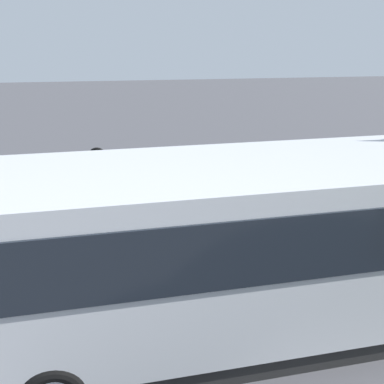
% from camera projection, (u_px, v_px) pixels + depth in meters
% --- Properties ---
extents(ground_plane, '(80.00, 80.00, 0.00)m').
position_uv_depth(ground_plane, '(242.00, 220.00, 11.74)').
color(ground_plane, '#424247').
extents(tour_bus, '(10.51, 2.92, 3.25)m').
position_uv_depth(tour_bus, '(274.00, 250.00, 6.84)').
color(tour_bus, '#B7BABF').
rests_on(tour_bus, ground_plane).
extents(spectator_far_left, '(0.58, 0.34, 1.78)m').
position_uv_depth(spectator_far_left, '(327.00, 215.00, 9.57)').
color(spectator_far_left, black).
rests_on(spectator_far_left, ground_plane).
extents(spectator_left, '(0.58, 0.36, 1.80)m').
position_uv_depth(spectator_left, '(278.00, 217.00, 9.41)').
color(spectator_left, '#473823').
rests_on(spectator_left, ground_plane).
extents(spectator_centre, '(0.58, 0.35, 1.69)m').
position_uv_depth(spectator_centre, '(221.00, 219.00, 9.50)').
color(spectator_centre, '#473823').
rests_on(spectator_centre, ground_plane).
extents(spectator_right, '(0.58, 0.38, 1.80)m').
position_uv_depth(spectator_right, '(173.00, 220.00, 9.26)').
color(spectator_right, '#473823').
rests_on(spectator_right, ground_plane).
extents(parked_motorcycle_silver, '(2.05, 0.58, 0.99)m').
position_uv_depth(parked_motorcycle_silver, '(114.00, 262.00, 8.69)').
color(parked_motorcycle_silver, black).
rests_on(parked_motorcycle_silver, ground_plane).
extents(stunt_motorcycle, '(1.83, 0.88, 1.90)m').
position_uv_depth(stunt_motorcycle, '(119.00, 170.00, 12.78)').
color(stunt_motorcycle, black).
rests_on(stunt_motorcycle, ground_plane).
extents(traffic_cone, '(0.34, 0.34, 0.63)m').
position_uv_depth(traffic_cone, '(163.00, 207.00, 11.88)').
color(traffic_cone, orange).
rests_on(traffic_cone, ground_plane).
extents(bay_line_a, '(0.32, 4.43, 0.01)m').
position_uv_depth(bay_line_a, '(373.00, 187.00, 14.35)').
color(bay_line_a, white).
rests_on(bay_line_a, ground_plane).
extents(bay_line_b, '(0.32, 4.50, 0.01)m').
position_uv_depth(bay_line_b, '(307.00, 191.00, 13.96)').
color(bay_line_b, white).
rests_on(bay_line_b, ground_plane).
extents(bay_line_c, '(0.33, 4.59, 0.01)m').
position_uv_depth(bay_line_c, '(236.00, 195.00, 13.57)').
color(bay_line_c, white).
rests_on(bay_line_c, ground_plane).
extents(bay_line_d, '(0.31, 4.18, 0.01)m').
position_uv_depth(bay_line_d, '(162.00, 200.00, 13.19)').
color(bay_line_d, white).
rests_on(bay_line_d, ground_plane).
extents(bay_line_e, '(0.29, 3.79, 0.01)m').
position_uv_depth(bay_line_e, '(84.00, 205.00, 12.80)').
color(bay_line_e, white).
rests_on(bay_line_e, ground_plane).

